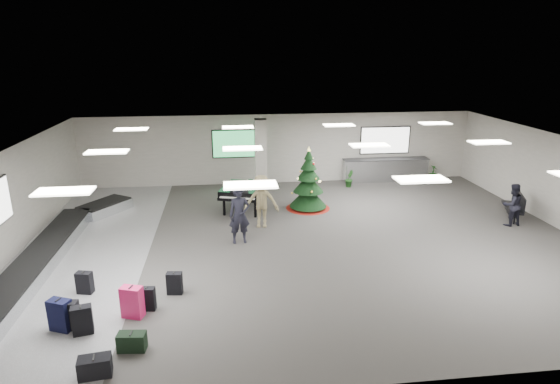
{
  "coord_description": "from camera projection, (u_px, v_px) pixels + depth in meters",
  "views": [
    {
      "loc": [
        -2.55,
        -14.06,
        6.09
      ],
      "look_at": [
        -0.72,
        1.0,
        1.39
      ],
      "focal_mm": 30.0,
      "sensor_mm": 36.0,
      "label": 1
    }
  ],
  "objects": [
    {
      "name": "ground",
      "position": [
        305.0,
        240.0,
        15.43
      ],
      "size": [
        18.0,
        18.0,
        0.0
      ],
      "primitive_type": "plane",
      "color": "#3D3A37",
      "rests_on": "ground"
    },
    {
      "name": "room_envelope",
      "position": [
        291.0,
        167.0,
        15.33
      ],
      "size": [
        18.02,
        14.02,
        3.21
      ],
      "color": "#A09C92",
      "rests_on": "ground"
    },
    {
      "name": "baggage_carousel",
      "position": [
        55.0,
        247.0,
        14.38
      ],
      "size": [
        2.28,
        9.71,
        0.43
      ],
      "color": "silver",
      "rests_on": "ground"
    },
    {
      "name": "service_counter",
      "position": [
        385.0,
        170.0,
        22.15
      ],
      "size": [
        4.05,
        0.65,
        1.08
      ],
      "color": "silver",
      "rests_on": "ground"
    },
    {
      "name": "suitcase_0",
      "position": [
        82.0,
        320.0,
        10.31
      ],
      "size": [
        0.47,
        0.33,
        0.69
      ],
      "rotation": [
        0.0,
        0.0,
        0.21
      ],
      "color": "black",
      "rests_on": "ground"
    },
    {
      "name": "suitcase_1",
      "position": [
        147.0,
        299.0,
        11.27
      ],
      "size": [
        0.4,
        0.24,
        0.6
      ],
      "rotation": [
        0.0,
        0.0,
        -0.13
      ],
      "color": "black",
      "rests_on": "ground"
    },
    {
      "name": "pink_suitcase",
      "position": [
        132.0,
        302.0,
        10.94
      ],
      "size": [
        0.55,
        0.42,
        0.79
      ],
      "rotation": [
        0.0,
        0.0,
        -0.32
      ],
      "color": "#E41D60",
      "rests_on": "ground"
    },
    {
      "name": "suitcase_3",
      "position": [
        175.0,
        283.0,
        12.01
      ],
      "size": [
        0.41,
        0.26,
        0.61
      ],
      "rotation": [
        0.0,
        0.0,
        -0.11
      ],
      "color": "black",
      "rests_on": "ground"
    },
    {
      "name": "navy_suitcase",
      "position": [
        60.0,
        315.0,
        10.44
      ],
      "size": [
        0.56,
        0.45,
        0.77
      ],
      "rotation": [
        0.0,
        0.0,
        -0.4
      ],
      "color": "black",
      "rests_on": "ground"
    },
    {
      "name": "suitcase_5",
      "position": [
        68.0,
        315.0,
        10.48
      ],
      "size": [
        0.47,
        0.28,
        0.7
      ],
      "rotation": [
        0.0,
        0.0,
        -0.07
      ],
      "color": "black",
      "rests_on": "ground"
    },
    {
      "name": "green_duffel",
      "position": [
        132.0,
        342.0,
        9.79
      ],
      "size": [
        0.61,
        0.35,
        0.41
      ],
      "rotation": [
        0.0,
        0.0,
        -0.1
      ],
      "color": "black",
      "rests_on": "ground"
    },
    {
      "name": "suitcase_8",
      "position": [
        85.0,
        283.0,
        12.04
      ],
      "size": [
        0.44,
        0.31,
        0.6
      ],
      "rotation": [
        0.0,
        0.0,
        -0.22
      ],
      "color": "black",
      "rests_on": "ground"
    },
    {
      "name": "black_duffel",
      "position": [
        95.0,
        367.0,
        9.01
      ],
      "size": [
        0.66,
        0.42,
        0.43
      ],
      "rotation": [
        0.0,
        0.0,
        0.14
      ],
      "color": "black",
      "rests_on": "ground"
    },
    {
      "name": "christmas_tree",
      "position": [
        308.0,
        188.0,
        18.26
      ],
      "size": [
        1.74,
        1.74,
        2.48
      ],
      "color": "maroon",
      "rests_on": "ground"
    },
    {
      "name": "grand_piano",
      "position": [
        244.0,
        191.0,
        17.99
      ],
      "size": [
        2.05,
        2.36,
        1.14
      ],
      "rotation": [
        0.0,
        0.0,
        -0.31
      ],
      "color": "black",
      "rests_on": "ground"
    },
    {
      "name": "bench",
      "position": [
        515.0,
        204.0,
        17.25
      ],
      "size": [
        1.09,
        1.62,
        0.97
      ],
      "rotation": [
        0.0,
        0.0,
        -0.4
      ],
      "color": "black",
      "rests_on": "ground"
    },
    {
      "name": "traveler_a",
      "position": [
        239.0,
        215.0,
        15.0
      ],
      "size": [
        0.73,
        0.52,
        1.87
      ],
      "primitive_type": "imported",
      "rotation": [
        0.0,
        0.0,
        0.11
      ],
      "color": "black",
      "rests_on": "ground"
    },
    {
      "name": "traveler_b",
      "position": [
        261.0,
        201.0,
        16.33
      ],
      "size": [
        1.31,
        0.89,
        1.88
      ],
      "primitive_type": "imported",
      "rotation": [
        0.0,
        0.0,
        -0.17
      ],
      "color": "#887A54",
      "rests_on": "ground"
    },
    {
      "name": "traveler_bench",
      "position": [
        512.0,
        205.0,
        16.51
      ],
      "size": [
        0.81,
        0.66,
        1.54
      ],
      "primitive_type": "imported",
      "rotation": [
        0.0,
        0.0,
        3.26
      ],
      "color": "black",
      "rests_on": "ground"
    },
    {
      "name": "potted_plant_left",
      "position": [
        349.0,
        179.0,
        21.24
      ],
      "size": [
        0.49,
        0.53,
        0.77
      ],
      "primitive_type": "imported",
      "rotation": [
        0.0,
        0.0,
        1.12
      ],
      "color": "#143F18",
      "rests_on": "ground"
    },
    {
      "name": "potted_plant_right",
      "position": [
        434.0,
        173.0,
        22.33
      ],
      "size": [
        0.47,
        0.47,
        0.73
      ],
      "primitive_type": "imported",
      "rotation": [
        0.0,
        0.0,
        1.72
      ],
      "color": "#143F18",
      "rests_on": "ground"
    }
  ]
}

